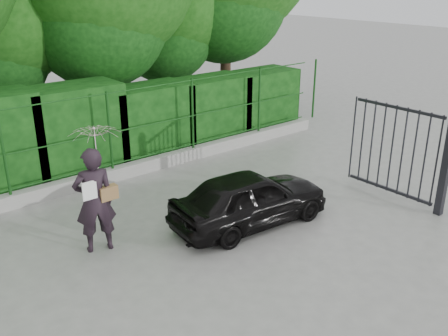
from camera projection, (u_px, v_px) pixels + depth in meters
ground at (222, 269)px, 8.14m from camera, size 80.00×80.00×0.00m
kerb at (97, 178)px, 11.33m from camera, size 14.00×0.25×0.30m
fence at (102, 132)px, 11.08m from camera, size 14.13×0.06×1.80m
hedge at (59, 134)px, 11.50m from camera, size 14.20×1.20×2.27m
gate at (424, 152)px, 9.91m from camera, size 0.22×2.33×2.36m
woman at (96, 175)px, 8.29m from camera, size 0.96×0.87×2.21m
car at (250, 198)px, 9.42m from camera, size 3.25×1.55×1.07m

